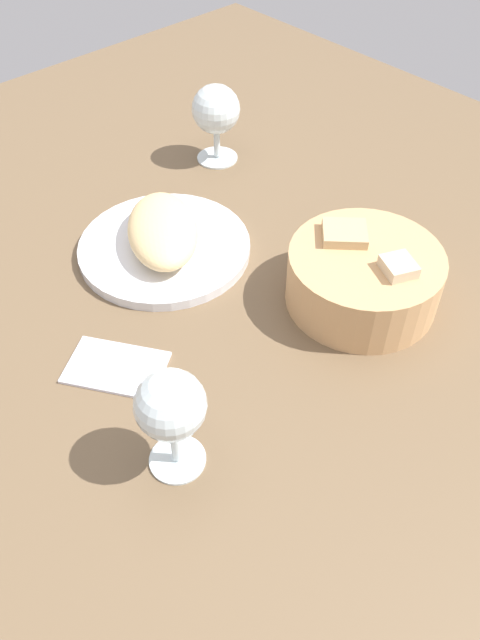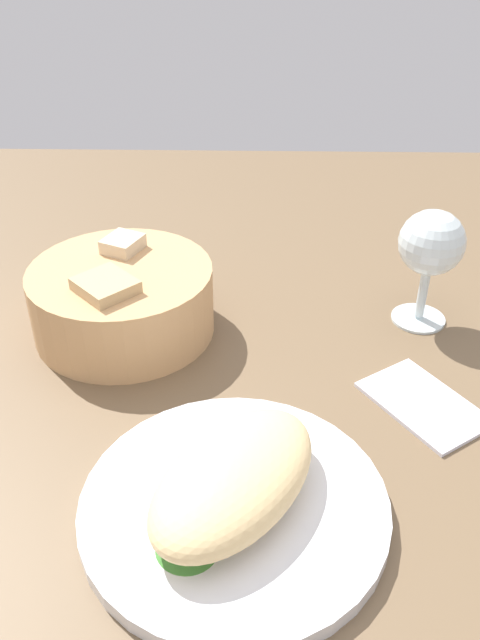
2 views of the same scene
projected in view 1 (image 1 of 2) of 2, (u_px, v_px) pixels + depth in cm
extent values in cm
cube|color=brown|center=(202.00, 295.00, 81.24)|extent=(140.00, 140.00, 2.00)
cylinder|color=silver|center=(165.00, 248.00, 85.20)|extent=(23.21, 23.21, 1.40)
ellipsoid|color=#F0CC8C|center=(163.00, 230.00, 83.05)|extent=(18.54, 16.48, 4.56)
cone|color=#3E8131|center=(162.00, 216.00, 87.90)|extent=(4.52, 4.52, 1.20)
cylinder|color=tan|center=(363.00, 278.00, 76.60)|extent=(18.70, 18.70, 7.27)
cube|color=beige|center=(397.00, 274.00, 72.32)|extent=(4.91, 4.72, 3.83)
cube|color=tan|center=(343.00, 246.00, 77.34)|extent=(7.12, 7.12, 5.30)
cylinder|color=silver|center=(178.00, 459.00, 62.97)|extent=(5.74, 5.74, 0.60)
cylinder|color=silver|center=(175.00, 442.00, 60.81)|extent=(1.00, 1.00, 5.38)
sphere|color=silver|center=(170.00, 405.00, 56.44)|extent=(6.74, 6.74, 6.74)
cylinder|color=silver|center=(217.00, 157.00, 101.68)|extent=(6.54, 6.54, 0.60)
cylinder|color=silver|center=(217.00, 144.00, 99.93)|extent=(1.00, 1.00, 4.25)
sphere|color=silver|center=(216.00, 109.00, 95.71)|extent=(7.45, 7.45, 7.45)
cube|color=white|center=(116.00, 366.00, 71.13)|extent=(13.03, 11.95, 0.80)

